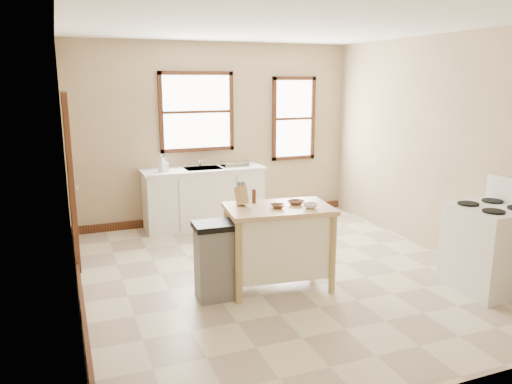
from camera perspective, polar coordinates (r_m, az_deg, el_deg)
floor at (r=5.98m, az=2.72°, el=-9.23°), size 5.00×5.00×0.00m
ceiling at (r=5.58m, az=3.04°, el=18.53°), size 5.00×5.00×0.00m
wall_back at (r=7.93m, az=-4.65°, el=6.65°), size 4.50×0.04×2.80m
wall_left at (r=5.12m, az=-20.76°, el=2.52°), size 0.04×5.00×2.80m
wall_right at (r=6.85m, az=20.36°, el=4.93°), size 0.04×5.00×2.80m
window_main at (r=7.80m, az=-6.78°, el=9.08°), size 1.17×0.06×1.22m
window_side at (r=8.39m, az=4.32°, el=8.36°), size 0.77×0.06×1.37m
door_left at (r=6.46m, az=-20.42°, el=1.36°), size 0.06×0.90×2.10m
baseboard_back at (r=8.16m, az=-4.42°, el=-2.77°), size 4.50×0.04×0.12m
baseboard_left at (r=5.50m, az=-19.33°, el=-11.33°), size 0.04×5.00×0.12m
sink_counter at (r=7.73m, az=-6.00°, el=-0.62°), size 1.86×0.62×0.92m
faucet at (r=7.79m, az=-6.45°, el=3.75°), size 0.03×0.03×0.22m
soap_bottle_a at (r=7.38m, az=-10.75°, el=3.22°), size 0.11×0.11×0.25m
soap_bottle_b at (r=7.43m, az=-10.40°, el=3.12°), size 0.11×0.11×0.20m
dish_rack at (r=7.71m, az=-2.45°, el=3.28°), size 0.43×0.35×0.10m
kitchen_island at (r=5.45m, az=2.57°, el=-6.31°), size 1.20×0.84×0.91m
knife_block at (r=5.35m, az=-1.68°, el=-0.48°), size 0.12×0.12×0.20m
pepper_grinder at (r=5.46m, az=-0.24°, el=-0.48°), size 0.06×0.06×0.15m
bowl_a at (r=5.26m, az=2.47°, el=-1.62°), size 0.19×0.19×0.04m
bowl_b at (r=5.43m, az=4.58°, el=-1.18°), size 0.23×0.23×0.04m
bowl_c at (r=5.28m, az=6.25°, el=-1.57°), size 0.19×0.19×0.05m
trash_bin at (r=5.21m, az=-4.74°, el=-7.84°), size 0.43×0.37×0.82m
gas_stove at (r=5.90m, az=25.15°, el=-4.63°), size 0.74×0.75×1.19m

